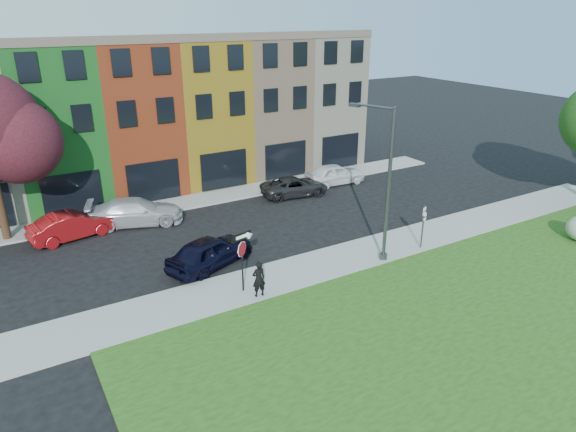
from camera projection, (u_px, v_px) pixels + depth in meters
ground at (370, 289)px, 23.47m from camera, size 120.00×120.00×0.00m
sidewalk_near at (363, 253)px, 26.79m from camera, size 40.00×3.00×0.12m
sidewalk_far at (191, 202)px, 34.01m from camera, size 40.00×2.40×0.12m
rowhouse_block at (162, 112)px, 37.34m from camera, size 30.00×10.12×10.00m
stop_sign at (242, 250)px, 22.37m from camera, size 1.03×0.28×2.84m
man at (259, 279)px, 22.40m from camera, size 0.66×0.48×1.66m
sedan_near at (210, 252)px, 25.29m from camera, size 5.13×6.00×1.60m
parked_car_red at (72, 225)px, 28.47m from camera, size 3.40×5.25×1.52m
parked_car_silver at (136, 212)px, 30.32m from camera, size 5.21×6.65×1.58m
parked_car_dark at (295, 186)px, 35.10m from camera, size 3.50×5.27×1.29m
parked_car_white at (335, 174)px, 37.37m from camera, size 2.36×4.71×1.53m
street_lamp at (385, 186)px, 24.75m from camera, size 1.17×2.46×7.69m
parking_sign_a at (423, 222)px, 26.71m from camera, size 0.30×0.15×2.44m
parking_sign_b at (423, 225)px, 26.98m from camera, size 0.31×0.12×1.97m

